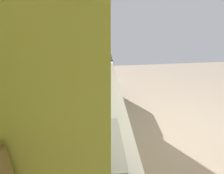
{
  "coord_description": "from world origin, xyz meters",
  "views": [
    {
      "loc": [
        -1.87,
        1.29,
        2.1
      ],
      "look_at": [
        -0.55,
        1.16,
        1.4
      ],
      "focal_mm": 32.08,
      "sensor_mm": 36.0,
      "label": 1
    }
  ],
  "objects_px": {
    "microwave": "(96,158)",
    "bowl": "(102,102)",
    "oven_range": "(95,78)",
    "kettle": "(104,114)"
  },
  "relations": [
    {
      "from": "kettle",
      "to": "microwave",
      "type": "bearing_deg",
      "value": 172.07
    },
    {
      "from": "microwave",
      "to": "kettle",
      "type": "xyz_separation_m",
      "value": [
        0.61,
        -0.09,
        -0.08
      ]
    },
    {
      "from": "bowl",
      "to": "kettle",
      "type": "xyz_separation_m",
      "value": [
        -0.28,
        -0.0,
        0.02
      ]
    },
    {
      "from": "oven_range",
      "to": "bowl",
      "type": "relative_size",
      "value": 5.68
    },
    {
      "from": "bowl",
      "to": "kettle",
      "type": "bearing_deg",
      "value": -180.0
    },
    {
      "from": "oven_range",
      "to": "bowl",
      "type": "bearing_deg",
      "value": -178.23
    },
    {
      "from": "microwave",
      "to": "bowl",
      "type": "height_order",
      "value": "microwave"
    },
    {
      "from": "oven_range",
      "to": "bowl",
      "type": "height_order",
      "value": "oven_range"
    },
    {
      "from": "microwave",
      "to": "bowl",
      "type": "bearing_deg",
      "value": -5.49
    },
    {
      "from": "oven_range",
      "to": "microwave",
      "type": "distance_m",
      "value": 2.59
    }
  ]
}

